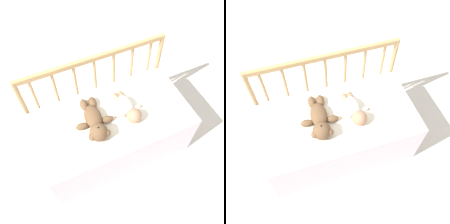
% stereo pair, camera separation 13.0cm
% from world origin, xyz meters
% --- Properties ---
extents(ground_plane, '(12.00, 12.00, 0.00)m').
position_xyz_m(ground_plane, '(0.00, 0.00, 0.00)').
color(ground_plane, silver).
extents(crib_mattress, '(1.21, 0.62, 0.48)m').
position_xyz_m(crib_mattress, '(0.00, 0.00, 0.24)').
color(crib_mattress, silver).
rests_on(crib_mattress, ground_plane).
extents(crib_rail, '(1.21, 0.04, 0.83)m').
position_xyz_m(crib_rail, '(0.00, 0.34, 0.58)').
color(crib_rail, tan).
rests_on(crib_rail, ground_plane).
extents(blanket, '(0.75, 0.50, 0.01)m').
position_xyz_m(blanket, '(-0.03, 0.04, 0.49)').
color(blanket, silver).
rests_on(blanket, crib_mattress).
extents(teddy_bear, '(0.29, 0.42, 0.14)m').
position_xyz_m(teddy_bear, '(-0.15, -0.01, 0.54)').
color(teddy_bear, brown).
rests_on(teddy_bear, crib_mattress).
extents(baby, '(0.25, 0.35, 0.11)m').
position_xyz_m(baby, '(0.13, -0.00, 0.53)').
color(baby, white).
rests_on(baby, crib_mattress).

